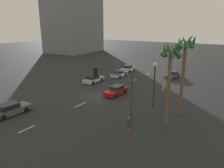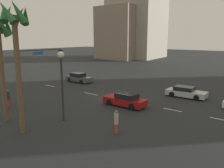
# 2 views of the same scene
# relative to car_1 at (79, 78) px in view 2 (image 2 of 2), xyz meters

# --- Properties ---
(ground_plane) EXTENTS (220.00, 220.00, 0.00)m
(ground_plane) POSITION_rel_car_1_xyz_m (-11.03, 4.74, -0.65)
(ground_plane) COLOR #232628
(lane_stripe_1) EXTENTS (2.03, 0.14, 0.01)m
(lane_stripe_1) POSITION_rel_car_1_xyz_m (-22.24, 4.74, -0.64)
(lane_stripe_1) COLOR silver
(lane_stripe_1) RESTS_ON ground_plane
(lane_stripe_2) EXTENTS (1.94, 0.14, 0.01)m
(lane_stripe_2) POSITION_rel_car_1_xyz_m (-17.71, 4.74, -0.64)
(lane_stripe_2) COLOR silver
(lane_stripe_2) RESTS_ON ground_plane
(lane_stripe_3) EXTENTS (2.08, 0.14, 0.01)m
(lane_stripe_3) POSITION_rel_car_1_xyz_m (-13.74, 4.74, -0.64)
(lane_stripe_3) COLOR silver
(lane_stripe_3) RESTS_ON ground_plane
(lane_stripe_4) EXTENTS (2.28, 0.14, 0.01)m
(lane_stripe_4) POSITION_rel_car_1_xyz_m (-6.90, 4.74, -0.64)
(lane_stripe_4) COLOR silver
(lane_stripe_4) RESTS_ON ground_plane
(lane_stripe_5) EXTENTS (1.98, 0.14, 0.01)m
(lane_stripe_5) POSITION_rel_car_1_xyz_m (1.18, 4.74, -0.64)
(lane_stripe_5) COLOR silver
(lane_stripe_5) RESTS_ON ground_plane
(car_1) EXTENTS (4.53, 2.03, 1.42)m
(car_1) POSITION_rel_car_1_xyz_m (0.00, 0.00, 0.00)
(car_1) COLOR #474C51
(car_1) RESTS_ON ground_plane
(car_3) EXTENTS (4.64, 2.06, 1.25)m
(car_3) POSITION_rel_car_1_xyz_m (-16.92, -0.93, -0.06)
(car_3) COLOR #B7B7BC
(car_3) RESTS_ON ground_plane
(car_4) EXTENTS (4.47, 1.79, 1.36)m
(car_4) POSITION_rel_car_1_xyz_m (-13.26, 6.42, -0.02)
(car_4) COLOR maroon
(car_4) RESTS_ON ground_plane
(traffic_signal) EXTENTS (0.78, 5.36, 5.91)m
(traffic_signal) POSITION_rel_car_1_xyz_m (-5.47, 11.47, 3.40)
(traffic_signal) COLOR #38383D
(traffic_signal) RESTS_ON ground_plane
(streetlamp) EXTENTS (0.56, 0.56, 5.85)m
(streetlamp) POSITION_rel_car_1_xyz_m (-11.54, 13.16, 3.48)
(streetlamp) COLOR #2D2D33
(streetlamp) RESTS_ON ground_plane
(pedestrian_0) EXTENTS (0.44, 0.44, 1.78)m
(pedestrian_0) POSITION_rel_car_1_xyz_m (-16.72, 12.62, 0.30)
(pedestrian_0) COLOR #BF3833
(pedestrian_0) RESTS_ON ground_plane
(pedestrian_1) EXTENTS (0.48, 0.48, 1.73)m
(pedestrian_1) POSITION_rel_car_1_xyz_m (-3.85, 13.81, 0.26)
(pedestrian_1) COLOR #BF3833
(pedestrian_1) RESTS_ON ground_plane
(palm_tree_0) EXTENTS (2.19, 2.51, 9.42)m
(palm_tree_0) POSITION_rel_car_1_xyz_m (-11.14, 16.71, 6.54)
(palm_tree_0) COLOR brown
(palm_tree_0) RESTS_ON ground_plane
(building_1) EXTENTS (16.90, 19.19, 32.97)m
(building_1) POSITION_rel_car_1_xyz_m (16.38, -44.27, 15.83)
(building_1) COLOR #9E9384
(building_1) RESTS_ON ground_plane
(building_2) EXTENTS (13.68, 12.64, 16.56)m
(building_2) POSITION_rel_car_1_xyz_m (18.43, -37.74, 7.63)
(building_2) COLOR gray
(building_2) RESTS_ON ground_plane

